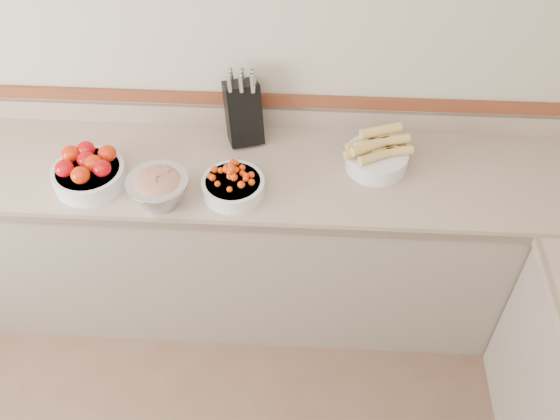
# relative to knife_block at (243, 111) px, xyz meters

# --- Properties ---
(back_wall) EXTENTS (4.00, 0.00, 4.00)m
(back_wall) POSITION_rel_knife_block_xyz_m (-0.16, 0.10, 0.25)
(back_wall) COLOR #C1B49F
(back_wall) RESTS_ON ground_plane
(counter_back) EXTENTS (4.00, 0.65, 1.08)m
(counter_back) POSITION_rel_knife_block_xyz_m (-0.16, -0.22, -0.59)
(counter_back) COLOR tan
(counter_back) RESTS_ON ground_plane
(knife_block) EXTENTS (0.20, 0.22, 0.37)m
(knife_block) POSITION_rel_knife_block_xyz_m (0.00, 0.00, 0.00)
(knife_block) COLOR black
(knife_block) RESTS_ON counter_back
(tomato_bowl) EXTENTS (0.31, 0.31, 0.15)m
(tomato_bowl) POSITION_rel_knife_block_xyz_m (-0.63, -0.34, -0.08)
(tomato_bowl) COLOR silver
(tomato_bowl) RESTS_ON counter_back
(cherry_tomato_bowl) EXTENTS (0.26, 0.26, 0.15)m
(cherry_tomato_bowl) POSITION_rel_knife_block_xyz_m (-0.01, -0.36, -0.10)
(cherry_tomato_bowl) COLOR silver
(cherry_tomato_bowl) RESTS_ON counter_back
(corn_bowl) EXTENTS (0.30, 0.27, 0.20)m
(corn_bowl) POSITION_rel_knife_block_xyz_m (0.59, -0.17, -0.08)
(corn_bowl) COLOR silver
(corn_bowl) RESTS_ON counter_back
(rhubarb_bowl) EXTENTS (0.26, 0.26, 0.15)m
(rhubarb_bowl) POSITION_rel_knife_block_xyz_m (-0.31, -0.43, -0.07)
(rhubarb_bowl) COLOR #B2B2BA
(rhubarb_bowl) RESTS_ON counter_back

